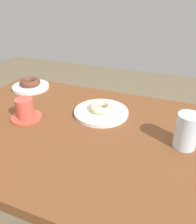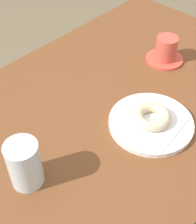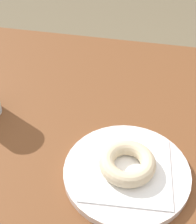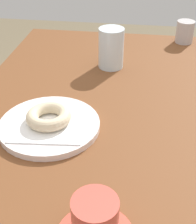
# 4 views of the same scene
# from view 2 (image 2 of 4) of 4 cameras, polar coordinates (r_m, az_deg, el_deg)

# --- Properties ---
(table) EXTENTS (1.25, 0.76, 0.77)m
(table) POSITION_cam_2_polar(r_m,az_deg,el_deg) (1.03, 1.81, -2.05)
(table) COLOR brown
(table) RESTS_ON ground_plane
(plate_sugar_ring) EXTENTS (0.23, 0.23, 0.02)m
(plate_sugar_ring) POSITION_cam_2_polar(r_m,az_deg,el_deg) (0.92, 9.09, -1.86)
(plate_sugar_ring) COLOR white
(plate_sugar_ring) RESTS_ON table
(napkin_sugar_ring) EXTENTS (0.17, 0.17, 0.00)m
(napkin_sugar_ring) POSITION_cam_2_polar(r_m,az_deg,el_deg) (0.92, 9.15, -1.47)
(napkin_sugar_ring) COLOR white
(napkin_sugar_ring) RESTS_ON plate_sugar_ring
(donut_sugar_ring) EXTENTS (0.10, 0.10, 0.03)m
(donut_sugar_ring) POSITION_cam_2_polar(r_m,az_deg,el_deg) (0.91, 9.26, -0.78)
(donut_sugar_ring) COLOR beige
(donut_sugar_ring) RESTS_ON napkin_sugar_ring
(water_glass) EXTENTS (0.08, 0.08, 0.12)m
(water_glass) POSITION_cam_2_polar(r_m,az_deg,el_deg) (0.77, -12.55, -8.74)
(water_glass) COLOR silver
(water_glass) RESTS_ON table
(coffee_cup) EXTENTS (0.13, 0.13, 0.09)m
(coffee_cup) POSITION_cam_2_polar(r_m,az_deg,el_deg) (1.15, 11.58, 10.31)
(coffee_cup) COLOR #D94E3A
(coffee_cup) RESTS_ON table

